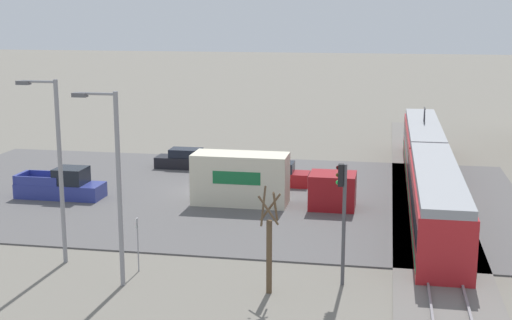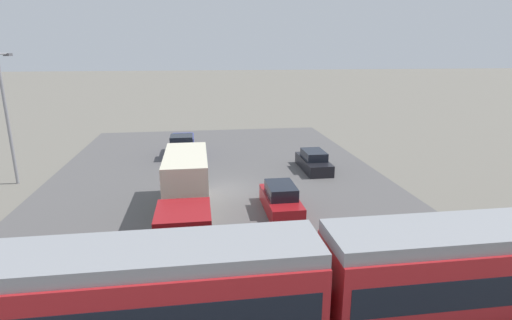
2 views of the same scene
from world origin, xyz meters
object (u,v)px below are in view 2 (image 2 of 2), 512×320
at_px(sedan_car_1, 314,162).
at_px(street_lamp_near_crossing, 7,110).
at_px(pickup_truck, 182,148).
at_px(box_truck, 186,191).
at_px(light_rail_tram, 322,287).
at_px(sedan_car_0, 281,200).

height_order(sedan_car_1, street_lamp_near_crossing, street_lamp_near_crossing).
relative_size(pickup_truck, street_lamp_near_crossing, 0.63).
distance_m(box_truck, street_lamp_near_crossing, 14.19).
distance_m(light_rail_tram, box_truck, 10.89).
bearing_deg(sedan_car_1, sedan_car_0, -118.31).
distance_m(sedan_car_0, street_lamp_near_crossing, 18.78).
distance_m(light_rail_tram, pickup_truck, 23.24).
relative_size(light_rail_tram, street_lamp_near_crossing, 3.70).
bearing_deg(box_truck, light_rail_tram, 113.63).
distance_m(light_rail_tram, sedan_car_0, 9.97).
distance_m(pickup_truck, street_lamp_near_crossing, 12.68).
bearing_deg(box_truck, sedan_car_0, 179.10).
relative_size(box_truck, sedan_car_0, 2.24).
bearing_deg(pickup_truck, box_truck, 92.96).
bearing_deg(street_lamp_near_crossing, sedan_car_1, 179.60).
bearing_deg(sedan_car_0, box_truck, 179.10).
bearing_deg(sedan_car_1, box_truck, -140.97).
relative_size(pickup_truck, sedan_car_1, 1.22).
bearing_deg(pickup_truck, street_lamp_near_crossing, 25.26).
height_order(light_rail_tram, street_lamp_near_crossing, street_lamp_near_crossing).
relative_size(sedan_car_0, street_lamp_near_crossing, 0.51).
bearing_deg(street_lamp_near_crossing, sedan_car_0, 155.25).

